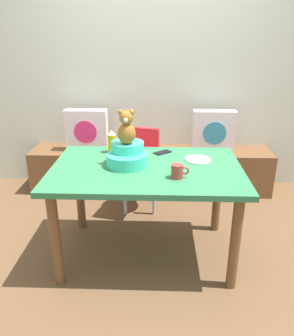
{
  "coord_description": "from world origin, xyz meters",
  "views": [
    {
      "loc": [
        0.09,
        -2.28,
        1.64
      ],
      "look_at": [
        0.0,
        0.1,
        0.69
      ],
      "focal_mm": 36.21,
      "sensor_mm": 36.0,
      "label": 1
    }
  ],
  "objects": [
    {
      "name": "ground_plane",
      "position": [
        0.0,
        0.0,
        0.0
      ],
      "size": [
        8.0,
        8.0,
        0.0
      ],
      "primitive_type": "plane",
      "color": "brown"
    },
    {
      "name": "back_wall",
      "position": [
        0.0,
        1.48,
        1.3
      ],
      "size": [
        4.4,
        0.1,
        2.6
      ],
      "primitive_type": "cube",
      "color": "silver",
      "rests_on": "ground_plane"
    },
    {
      "name": "window_bench",
      "position": [
        0.0,
        1.21,
        0.23
      ],
      "size": [
        2.6,
        0.44,
        0.46
      ],
      "primitive_type": "cube",
      "color": "brown",
      "rests_on": "ground_plane"
    },
    {
      "name": "pillow_floral_left",
      "position": [
        -0.68,
        1.19,
        0.68
      ],
      "size": [
        0.44,
        0.15,
        0.44
      ],
      "color": "silver",
      "rests_on": "window_bench"
    },
    {
      "name": "pillow_floral_right",
      "position": [
        0.66,
        1.19,
        0.68
      ],
      "size": [
        0.44,
        0.15,
        0.44
      ],
      "color": "silver",
      "rests_on": "window_bench"
    },
    {
      "name": "dining_table",
      "position": [
        0.0,
        0.0,
        0.64
      ],
      "size": [
        1.38,
        0.92,
        0.74
      ],
      "color": "#2D7247",
      "rests_on": "ground_plane"
    },
    {
      "name": "highchair",
      "position": [
        -0.09,
        0.77,
        0.52
      ],
      "size": [
        0.4,
        0.5,
        0.79
      ],
      "color": "red",
      "rests_on": "ground_plane"
    },
    {
      "name": "infant_seat_teal",
      "position": [
        -0.14,
        0.04,
        0.81
      ],
      "size": [
        0.3,
        0.33,
        0.16
      ],
      "color": "#39C9AB",
      "rests_on": "dining_table"
    },
    {
      "name": "teddy_bear",
      "position": [
        -0.14,
        0.04,
        1.02
      ],
      "size": [
        0.13,
        0.12,
        0.25
      ],
      "color": "#9C6426",
      "rests_on": "infant_seat_teal"
    },
    {
      "name": "ketchup_bottle",
      "position": [
        -0.29,
        0.31,
        0.83
      ],
      "size": [
        0.07,
        0.07,
        0.18
      ],
      "color": "gold",
      "rests_on": "dining_table"
    },
    {
      "name": "coffee_mug",
      "position": [
        0.21,
        -0.19,
        0.79
      ],
      "size": [
        0.12,
        0.08,
        0.09
      ],
      "color": "#9E332D",
      "rests_on": "dining_table"
    },
    {
      "name": "dinner_plate_near",
      "position": [
        0.39,
        0.15,
        0.75
      ],
      "size": [
        0.2,
        0.2,
        0.01
      ],
      "primitive_type": "cylinder",
      "color": "white",
      "rests_on": "dining_table"
    },
    {
      "name": "cell_phone",
      "position": [
        0.12,
        0.31,
        0.74
      ],
      "size": [
        0.16,
        0.15,
        0.01
      ],
      "primitive_type": "cube",
      "rotation": [
        0.0,
        0.0,
        2.26
      ],
      "color": "black",
      "rests_on": "dining_table"
    }
  ]
}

